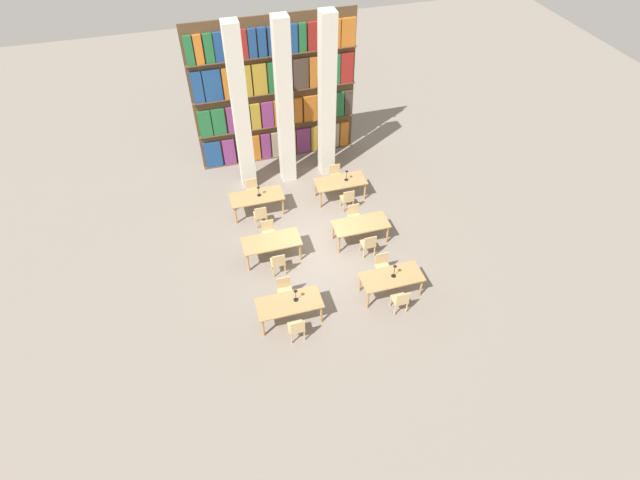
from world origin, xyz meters
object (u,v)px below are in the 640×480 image
at_px(reading_table_4, 257,198).
at_px(reading_table_1, 391,278).
at_px(chair_2, 400,300).
at_px(reading_table_0, 289,305).
at_px(desk_lamp_0, 296,293).
at_px(desk_lamp_2, 258,189).
at_px(chair_7, 354,216).
at_px(chair_1, 285,290).
at_px(chair_4, 278,262).
at_px(pillar_center, 285,106).
at_px(chair_8, 260,215).
at_px(reading_table_3, 361,226).
at_px(chair_6, 369,244).
at_px(chair_9, 253,190).
at_px(reading_table_5, 340,183).
at_px(chair_10, 348,199).
at_px(desk_lamp_3, 347,173).
at_px(reading_table_2, 272,243).
at_px(pillar_left, 241,112).
at_px(chair_11, 336,175).
at_px(chair_0, 297,328).
at_px(chair_3, 383,266).
at_px(desk_lamp_1, 395,268).
at_px(chair_5, 269,232).

bearing_deg(reading_table_4, reading_table_1, -57.04).
bearing_deg(reading_table_4, chair_2, -60.44).
bearing_deg(reading_table_0, chair_2, -10.73).
height_order(desk_lamp_0, desk_lamp_2, desk_lamp_0).
bearing_deg(chair_7, chair_1, 39.93).
bearing_deg(chair_4, desk_lamp_0, -86.28).
xyz_separation_m(pillar_center, chair_8, (-1.53, -2.43, -2.52)).
relative_size(pillar_center, chair_8, 6.75).
height_order(reading_table_3, chair_7, chair_7).
relative_size(chair_6, chair_9, 1.00).
distance_m(reading_table_1, chair_2, 0.72).
distance_m(desk_lamp_2, reading_table_5, 2.94).
bearing_deg(reading_table_4, pillar_center, 49.12).
bearing_deg(chair_10, desk_lamp_3, 75.86).
bearing_deg(chair_1, chair_2, 157.28).
bearing_deg(chair_4, desk_lamp_2, 89.45).
distance_m(reading_table_1, reading_table_4, 5.61).
bearing_deg(chair_2, reading_table_2, 134.47).
bearing_deg(chair_6, pillar_left, 122.21).
bearing_deg(chair_11, chair_0, 63.82).
bearing_deg(pillar_center, reading_table_5, -48.95).
distance_m(chair_1, chair_6, 3.18).
height_order(reading_table_0, desk_lamp_2, desk_lamp_2).
height_order(reading_table_3, reading_table_4, same).
bearing_deg(reading_table_2, chair_7, 12.78).
height_order(reading_table_1, chair_6, chair_6).
xyz_separation_m(desk_lamp_2, reading_table_5, (2.92, -0.01, -0.36)).
relative_size(reading_table_2, reading_table_5, 1.00).
bearing_deg(chair_7, chair_11, -91.79).
bearing_deg(chair_3, desk_lamp_1, 93.39).
height_order(desk_lamp_0, reading_table_1, desk_lamp_0).
height_order(chair_7, chair_9, same).
bearing_deg(pillar_left, reading_table_1, -64.57).
relative_size(reading_table_0, desk_lamp_2, 4.56).
height_order(reading_table_1, chair_5, chair_5).
relative_size(chair_0, chair_1, 1.00).
bearing_deg(reading_table_3, desk_lamp_2, 140.79).
height_order(reading_table_2, chair_11, chair_11).
distance_m(reading_table_3, chair_11, 3.03).
bearing_deg(desk_lamp_3, chair_0, -120.37).
xyz_separation_m(reading_table_2, chair_6, (2.97, -0.72, -0.18)).
bearing_deg(reading_table_5, reading_table_0, -122.23).
xyz_separation_m(reading_table_0, desk_lamp_3, (3.26, 4.81, 0.38)).
bearing_deg(chair_10, reading_table_0, -126.81).
bearing_deg(reading_table_2, chair_10, 27.81).
distance_m(reading_table_2, chair_5, 0.72).
bearing_deg(chair_0, chair_2, 2.05).
bearing_deg(desk_lamp_0, reading_table_2, 93.66).
height_order(reading_table_0, chair_9, chair_9).
bearing_deg(chair_2, reading_table_5, 90.61).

